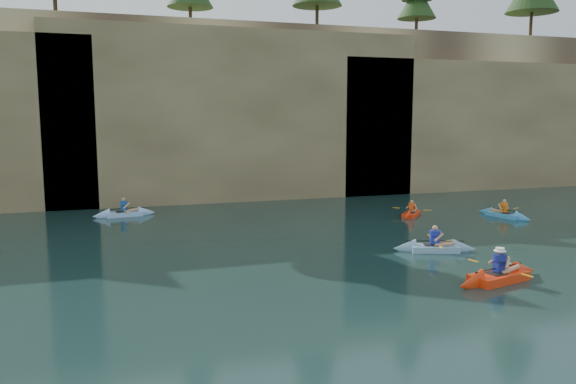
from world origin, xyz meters
name	(u,v)px	position (x,y,z in m)	size (l,w,h in m)	color
ground	(357,318)	(0.00, 0.00, 0.00)	(160.00, 160.00, 0.00)	black
cliff	(193,109)	(0.00, 30.00, 6.00)	(70.00, 16.00, 12.00)	tan
cliff_slab_center	(241,113)	(2.00, 22.60, 5.70)	(24.00, 2.40, 11.40)	#96855B
cliff_slab_east	(497,124)	(22.00, 22.60, 4.92)	(26.00, 2.40, 9.84)	#96855B
sea_cave_center	(149,180)	(-4.00, 21.95, 1.60)	(3.50, 1.00, 3.20)	black
sea_cave_east	(356,163)	(10.00, 21.95, 2.25)	(5.00, 1.00, 4.50)	black
main_kayaker	(499,276)	(6.00, 1.71, 0.19)	(3.94, 2.53, 1.43)	red
kayaker_ltblue_near	(434,247)	(6.27, 6.06, 0.17)	(3.49, 2.51, 1.35)	#7BAACE
kayaker_red_far	(412,213)	(9.60, 13.63, 0.14)	(2.57, 2.61, 1.10)	red
kayaker_ltblue_mid	(124,213)	(-5.66, 18.42, 0.16)	(3.46, 2.52, 1.29)	#98C6FF
kayaker_blue_east	(504,214)	(14.25, 11.74, 0.15)	(2.37, 3.52, 1.22)	#419EDF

